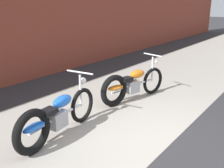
% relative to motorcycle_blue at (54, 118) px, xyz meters
% --- Properties ---
extents(ground_plane, '(80.00, 80.00, 0.00)m').
position_rel_motorcycle_blue_xyz_m(ground_plane, '(0.81, -1.66, -0.40)').
color(ground_plane, '#2D2D30').
extents(sidewalk_slab, '(36.00, 3.50, 0.01)m').
position_rel_motorcycle_blue_xyz_m(sidewalk_slab, '(0.81, 0.09, -0.40)').
color(sidewalk_slab, '#9E998E').
rests_on(sidewalk_slab, ground).
extents(motorcycle_blue, '(2.00, 0.58, 1.03)m').
position_rel_motorcycle_blue_xyz_m(motorcycle_blue, '(0.00, 0.00, 0.00)').
color(motorcycle_blue, black).
rests_on(motorcycle_blue, ground).
extents(motorcycle_orange, '(1.98, 0.73, 1.03)m').
position_rel_motorcycle_blue_xyz_m(motorcycle_orange, '(2.29, -0.03, 0.00)').
color(motorcycle_orange, black).
rests_on(motorcycle_orange, ground).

